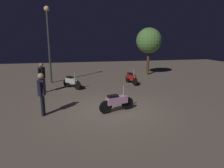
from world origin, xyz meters
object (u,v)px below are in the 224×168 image
Objects in this scene: motorcycle_red_parked_right at (131,78)px; person_bystander_far at (42,90)px; person_rider_beside at (42,75)px; motorcycle_white_parked_left at (72,82)px; motorcycle_pink_foreground at (117,102)px; streetlamp_near at (48,36)px.

person_bystander_far is at bearing -56.72° from motorcycle_red_parked_right.
motorcycle_red_parked_right is at bearing -142.80° from person_rider_beside.
motorcycle_red_parked_right is (4.11, 0.48, 0.00)m from motorcycle_white_parked_left.
person_rider_beside is at bearing -75.36° from person_bystander_far.
motorcycle_pink_foreground is 5.03m from motorcycle_white_parked_left.
motorcycle_white_parked_left is at bearing -130.62° from person_rider_beside.
motorcycle_red_parked_right is (2.28, 5.16, 0.00)m from motorcycle_pink_foreground.
streetlamp_near reaches higher than motorcycle_pink_foreground.
motorcycle_white_parked_left is at bearing -93.16° from motorcycle_red_parked_right.
streetlamp_near is at bearing 176.94° from motorcycle_white_parked_left.
motorcycle_pink_foreground is 0.31× the size of streetlamp_near.
motorcycle_red_parked_right is 7.32m from person_bystander_far.
motorcycle_pink_foreground is 3.12m from person_bystander_far.
motorcycle_pink_foreground is 1.17× the size of motorcycle_white_parked_left.
person_bystander_far is (-3.05, 0.18, 0.62)m from motorcycle_pink_foreground.
person_rider_beside is (-1.67, -0.75, 0.62)m from motorcycle_white_parked_left.
motorcycle_pink_foreground is 0.92× the size of person_rider_beside.
motorcycle_pink_foreground is at bearing 156.86° from person_rider_beside.
streetlamp_near is at bearing 98.35° from motorcycle_pink_foreground.
motorcycle_pink_foreground is at bearing -16.20° from motorcycle_white_parked_left.
motorcycle_white_parked_left is 0.26× the size of streetlamp_near.
person_rider_beside is at bearing 114.31° from motorcycle_pink_foreground.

